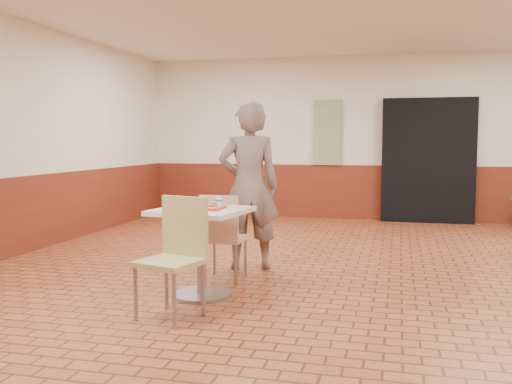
% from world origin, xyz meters
% --- Properties ---
extents(room_shell, '(8.01, 10.01, 3.01)m').
position_xyz_m(room_shell, '(0.00, 0.00, 1.50)').
color(room_shell, brown).
rests_on(room_shell, ground).
extents(wainscot_band, '(8.00, 10.00, 1.00)m').
position_xyz_m(wainscot_band, '(0.00, 0.00, 0.50)').
color(wainscot_band, maroon).
rests_on(wainscot_band, ground).
extents(corridor_doorway, '(1.60, 0.22, 2.20)m').
position_xyz_m(corridor_doorway, '(1.20, 4.88, 1.10)').
color(corridor_doorway, black).
rests_on(corridor_doorway, ground).
extents(promo_poster, '(0.50, 0.03, 1.20)m').
position_xyz_m(promo_poster, '(-0.60, 4.94, 1.60)').
color(promo_poster, gray).
rests_on(promo_poster, wainscot_band).
extents(main_table, '(0.79, 0.79, 0.83)m').
position_xyz_m(main_table, '(-1.08, -0.67, 0.56)').
color(main_table, beige).
rests_on(main_table, ground).
extents(chair_main_front, '(0.57, 0.57, 0.99)m').
position_xyz_m(chair_main_front, '(-1.08, -1.29, 0.56)').
color(chair_main_front, tan).
rests_on(chair_main_front, ground).
extents(chair_main_back, '(0.42, 0.42, 0.90)m').
position_xyz_m(chair_main_back, '(-1.07, -0.03, 0.50)').
color(chair_main_back, tan).
rests_on(chair_main_back, ground).
extents(customer, '(0.80, 0.67, 1.89)m').
position_xyz_m(customer, '(-0.94, 0.56, 0.94)').
color(customer, '#6F6056').
rests_on(customer, ground).
extents(serving_tray, '(0.41, 0.32, 0.03)m').
position_xyz_m(serving_tray, '(-1.08, -0.67, 0.84)').
color(serving_tray, '#B6230D').
rests_on(serving_tray, main_table).
extents(ring_donut, '(0.12, 0.12, 0.03)m').
position_xyz_m(ring_donut, '(-1.18, -0.57, 0.87)').
color(ring_donut, gold).
rests_on(ring_donut, serving_tray).
extents(long_john_donut, '(0.14, 0.07, 0.04)m').
position_xyz_m(long_john_donut, '(-0.98, -0.68, 0.88)').
color(long_john_donut, '#C87D3A').
rests_on(long_john_donut, serving_tray).
extents(paper_cup, '(0.06, 0.06, 0.08)m').
position_xyz_m(paper_cup, '(-0.94, -0.56, 0.90)').
color(paper_cup, white).
rests_on(paper_cup, serving_tray).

